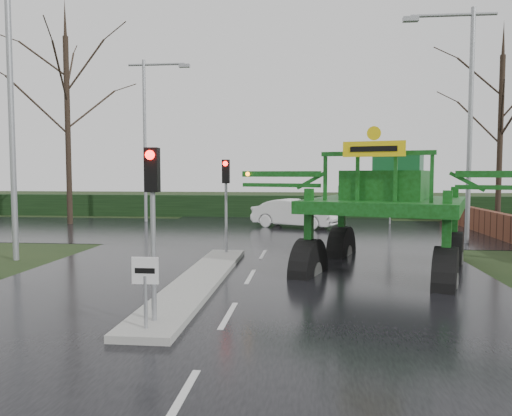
# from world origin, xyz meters

# --- Properties ---
(ground) EXTENTS (140.00, 140.00, 0.00)m
(ground) POSITION_xyz_m (0.00, 0.00, 0.00)
(ground) COLOR black
(ground) RESTS_ON ground
(road_main) EXTENTS (14.00, 80.00, 0.02)m
(road_main) POSITION_xyz_m (0.00, 10.00, 0.00)
(road_main) COLOR black
(road_main) RESTS_ON ground
(road_cross) EXTENTS (80.00, 12.00, 0.02)m
(road_cross) POSITION_xyz_m (0.00, 16.00, 0.01)
(road_cross) COLOR black
(road_cross) RESTS_ON ground
(median_island) EXTENTS (1.20, 10.00, 0.16)m
(median_island) POSITION_xyz_m (-1.30, 3.00, 0.09)
(median_island) COLOR gray
(median_island) RESTS_ON ground
(hedge_row) EXTENTS (44.00, 0.90, 1.50)m
(hedge_row) POSITION_xyz_m (0.00, 24.00, 0.75)
(hedge_row) COLOR black
(hedge_row) RESTS_ON ground
(brick_wall) EXTENTS (0.40, 20.00, 1.20)m
(brick_wall) POSITION_xyz_m (10.50, 16.00, 0.60)
(brick_wall) COLOR #592D1E
(brick_wall) RESTS_ON ground
(keep_left_sign) EXTENTS (0.50, 0.07, 1.35)m
(keep_left_sign) POSITION_xyz_m (-1.30, -1.50, 1.06)
(keep_left_sign) COLOR gray
(keep_left_sign) RESTS_ON ground
(traffic_signal_near) EXTENTS (0.26, 0.33, 3.52)m
(traffic_signal_near) POSITION_xyz_m (-1.30, -1.01, 2.59)
(traffic_signal_near) COLOR gray
(traffic_signal_near) RESTS_ON ground
(traffic_signal_mid) EXTENTS (0.26, 0.33, 3.52)m
(traffic_signal_mid) POSITION_xyz_m (-1.30, 7.49, 2.59)
(traffic_signal_mid) COLOR gray
(traffic_signal_mid) RESTS_ON ground
(traffic_signal_far) EXTENTS (0.26, 0.33, 3.52)m
(traffic_signal_far) POSITION_xyz_m (6.50, 20.01, 2.59)
(traffic_signal_far) COLOR gray
(traffic_signal_far) RESTS_ON ground
(street_light_left_near) EXTENTS (3.85, 0.30, 10.00)m
(street_light_left_near) POSITION_xyz_m (-8.19, 6.00, 5.99)
(street_light_left_near) COLOR gray
(street_light_left_near) RESTS_ON ground
(street_light_right) EXTENTS (3.85, 0.30, 10.00)m
(street_light_right) POSITION_xyz_m (8.19, 12.00, 5.99)
(street_light_right) COLOR gray
(street_light_right) RESTS_ON ground
(street_light_left_far) EXTENTS (3.85, 0.30, 10.00)m
(street_light_left_far) POSITION_xyz_m (-8.19, 20.00, 5.99)
(street_light_left_far) COLOR gray
(street_light_left_far) RESTS_ON ground
(tree_left_far) EXTENTS (7.70, 7.70, 13.26)m
(tree_left_far) POSITION_xyz_m (-12.50, 18.00, 7.15)
(tree_left_far) COLOR black
(tree_left_far) RESTS_ON ground
(tree_right_far) EXTENTS (7.00, 7.00, 12.05)m
(tree_right_far) POSITION_xyz_m (13.00, 21.00, 6.50)
(tree_right_far) COLOR black
(tree_right_far) RESTS_ON ground
(crop_sprayer) EXTENTS (9.25, 7.12, 5.41)m
(crop_sprayer) POSITION_xyz_m (1.77, 4.89, 2.56)
(crop_sprayer) COLOR black
(crop_sprayer) RESTS_ON ground
(white_sedan) EXTENTS (5.02, 3.34, 1.56)m
(white_sedan) POSITION_xyz_m (0.89, 17.46, 0.00)
(white_sedan) COLOR white
(white_sedan) RESTS_ON ground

